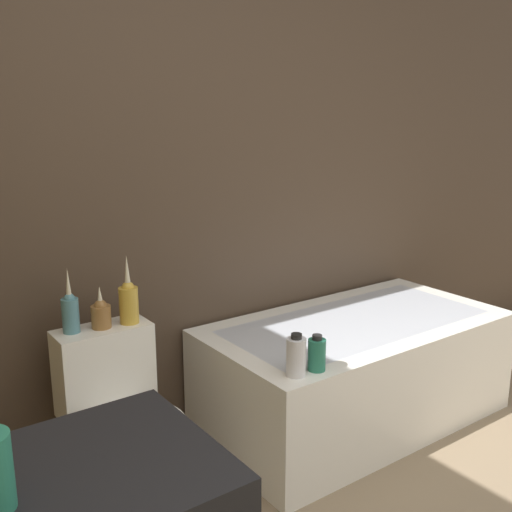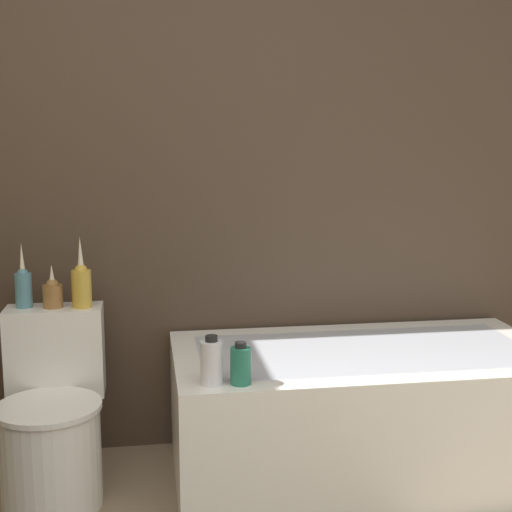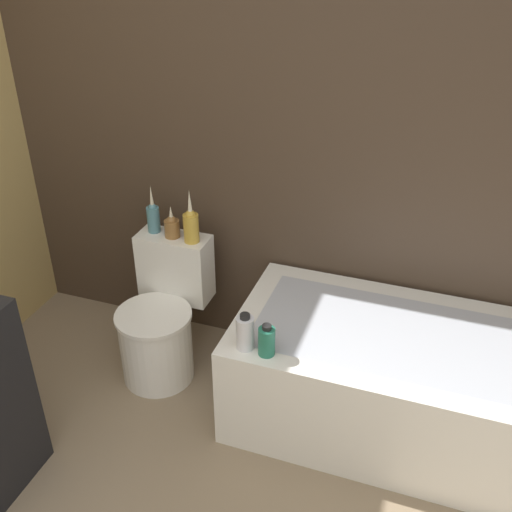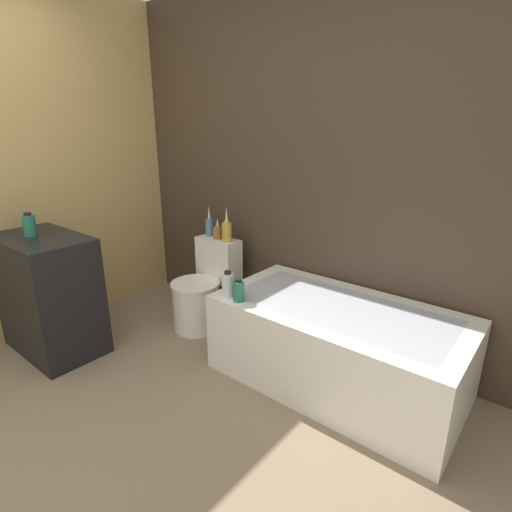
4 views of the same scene
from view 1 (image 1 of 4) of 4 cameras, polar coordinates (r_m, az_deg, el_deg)
wall_back_tiled at (r=2.74m, az=-8.93°, el=8.33°), size 6.40×0.06×2.60m
bathtub at (r=3.13m, az=9.39°, el=-10.64°), size 1.53×0.79×0.53m
toilet at (r=2.50m, az=-12.21°, el=-16.71°), size 0.39×0.56×0.70m
vase_gold at (r=2.44m, az=-17.28°, el=-5.02°), size 0.07×0.07×0.26m
vase_silver at (r=2.47m, az=-14.56°, el=-5.30°), size 0.08×0.08×0.17m
vase_bronze at (r=2.48m, az=-12.04°, el=-4.15°), size 0.08×0.08×0.28m
shampoo_bottle_tall at (r=2.38m, az=3.84°, el=-9.51°), size 0.08×0.08×0.17m
shampoo_bottle_short at (r=2.44m, az=5.81°, el=-9.28°), size 0.07×0.07×0.15m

